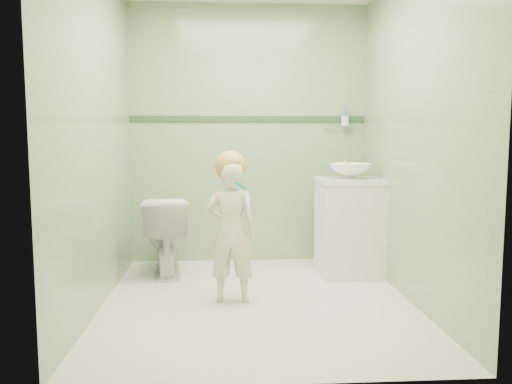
{
  "coord_description": "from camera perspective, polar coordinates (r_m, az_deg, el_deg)",
  "views": [
    {
      "loc": [
        -0.24,
        -3.58,
        1.19
      ],
      "look_at": [
        0.0,
        0.15,
        0.78
      ],
      "focal_mm": 35.95,
      "sensor_mm": 36.0,
      "label": 1
    }
  ],
  "objects": [
    {
      "name": "ground",
      "position": [
        3.78,
        0.15,
        -12.08
      ],
      "size": [
        2.5,
        2.5,
        0.0
      ],
      "primitive_type": "plane",
      "color": "silver",
      "rests_on": "ground"
    },
    {
      "name": "room_shell",
      "position": [
        3.59,
        0.16,
        6.42
      ],
      "size": [
        2.5,
        2.54,
        2.4
      ],
      "color": "#82A978",
      "rests_on": "ground"
    },
    {
      "name": "trim_stripe",
      "position": [
        4.83,
        -0.84,
        8.16
      ],
      "size": [
        2.2,
        0.02,
        0.05
      ],
      "primitive_type": "cube",
      "color": "#2D482F",
      "rests_on": "room_shell"
    },
    {
      "name": "vanity",
      "position": [
        4.49,
        10.34,
        -3.99
      ],
      "size": [
        0.52,
        0.5,
        0.8
      ],
      "primitive_type": "cube",
      "color": "white",
      "rests_on": "ground"
    },
    {
      "name": "counter",
      "position": [
        4.43,
        10.44,
        1.24
      ],
      "size": [
        0.54,
        0.52,
        0.04
      ],
      "primitive_type": "cube",
      "color": "white",
      "rests_on": "vanity"
    },
    {
      "name": "basin",
      "position": [
        4.43,
        10.46,
        2.32
      ],
      "size": [
        0.37,
        0.37,
        0.13
      ],
      "primitive_type": "imported",
      "color": "white",
      "rests_on": "counter"
    },
    {
      "name": "faucet",
      "position": [
        4.6,
        9.92,
        3.48
      ],
      "size": [
        0.03,
        0.13,
        0.18
      ],
      "color": "silver",
      "rests_on": "counter"
    },
    {
      "name": "cup_holder",
      "position": [
        4.9,
        9.79,
        7.84
      ],
      "size": [
        0.26,
        0.07,
        0.21
      ],
      "color": "silver",
      "rests_on": "room_shell"
    },
    {
      "name": "toilet",
      "position": [
        4.49,
        -10.04,
        -4.74
      ],
      "size": [
        0.45,
        0.71,
        0.68
      ],
      "primitive_type": "imported",
      "rotation": [
        0.0,
        0.0,
        3.25
      ],
      "color": "white",
      "rests_on": "ground"
    },
    {
      "name": "toddler",
      "position": [
        3.67,
        -2.79,
        -4.51
      ],
      "size": [
        0.39,
        0.27,
        1.01
      ],
      "primitive_type": "imported",
      "rotation": [
        0.0,
        0.0,
        3.05
      ],
      "color": "silver",
      "rests_on": "ground"
    },
    {
      "name": "hair_cap",
      "position": [
        3.64,
        -2.84,
        2.86
      ],
      "size": [
        0.22,
        0.22,
        0.22
      ],
      "primitive_type": "sphere",
      "color": "#C78941",
      "rests_on": "toddler"
    },
    {
      "name": "teal_toothbrush",
      "position": [
        3.49,
        -1.77,
        0.73
      ],
      "size": [
        0.11,
        0.13,
        0.08
      ],
      "color": "#097F73",
      "rests_on": "toddler"
    }
  ]
}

